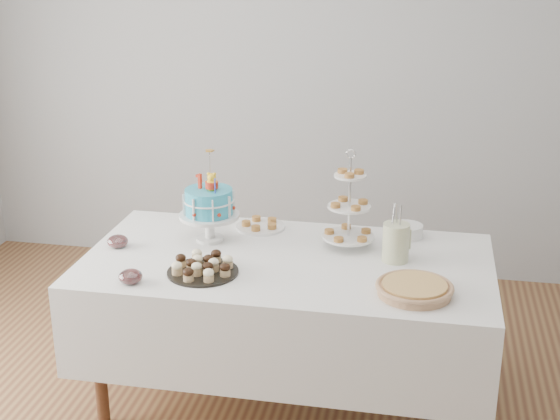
% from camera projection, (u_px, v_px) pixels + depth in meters
% --- Properties ---
extents(walls, '(5.04, 4.04, 2.70)m').
position_uv_depth(walls, '(274.00, 158.00, 3.20)').
color(walls, '#A4A7A9').
rests_on(walls, floor).
extents(table, '(1.92, 1.02, 0.77)m').
position_uv_depth(table, '(287.00, 302.00, 3.75)').
color(table, white).
rests_on(table, floor).
extents(birthday_cake, '(0.30, 0.30, 0.46)m').
position_uv_depth(birthday_cake, '(209.00, 217.00, 3.86)').
color(birthday_cake, silver).
rests_on(birthday_cake, table).
extents(cupcake_tray, '(0.32, 0.32, 0.07)m').
position_uv_depth(cupcake_tray, '(203.00, 266.00, 3.51)').
color(cupcake_tray, black).
rests_on(cupcake_tray, table).
extents(pie, '(0.33, 0.33, 0.05)m').
position_uv_depth(pie, '(414.00, 288.00, 3.30)').
color(pie, tan).
rests_on(pie, table).
extents(tiered_stand, '(0.25, 0.25, 0.50)m').
position_uv_depth(tiered_stand, '(349.00, 207.00, 3.75)').
color(tiered_stand, silver).
rests_on(tiered_stand, table).
extents(plate_stack, '(0.16, 0.16, 0.06)m').
position_uv_depth(plate_stack, '(407.00, 231.00, 3.93)').
color(plate_stack, silver).
rests_on(plate_stack, table).
extents(pastry_plate, '(0.26, 0.26, 0.04)m').
position_uv_depth(pastry_plate, '(260.00, 225.00, 4.06)').
color(pastry_plate, silver).
rests_on(pastry_plate, table).
extents(jam_bowl_a, '(0.11, 0.11, 0.06)m').
position_uv_depth(jam_bowl_a, '(131.00, 277.00, 3.41)').
color(jam_bowl_a, silver).
rests_on(jam_bowl_a, table).
extents(jam_bowl_b, '(0.10, 0.10, 0.06)m').
position_uv_depth(jam_bowl_b, '(118.00, 241.00, 3.81)').
color(jam_bowl_b, silver).
rests_on(jam_bowl_b, table).
extents(utensil_pitcher, '(0.13, 0.12, 0.28)m').
position_uv_depth(utensil_pitcher, '(396.00, 241.00, 3.62)').
color(utensil_pitcher, beige).
rests_on(utensil_pitcher, table).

